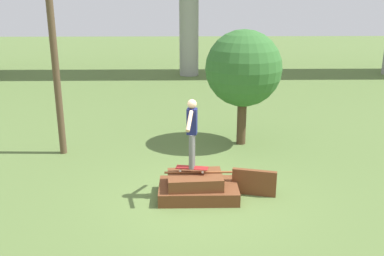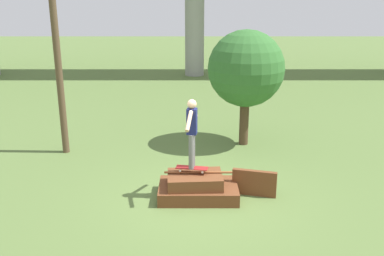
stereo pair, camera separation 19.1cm
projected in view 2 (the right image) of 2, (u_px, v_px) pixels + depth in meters
name	position (u px, v px, depth m)	size (l,w,h in m)	color
ground_plane	(198.00, 197.00, 10.14)	(80.00, 80.00, 0.00)	#567038
scrap_pile	(197.00, 187.00, 10.05)	(1.86, 1.14, 0.66)	brown
scrap_plank_loose	(254.00, 183.00, 10.15)	(1.04, 0.38, 0.63)	brown
skateboard	(192.00, 168.00, 9.95)	(0.78, 0.35, 0.09)	maroon
skater	(192.00, 129.00, 9.66)	(0.30, 1.24, 1.63)	slate
utility_pole	(56.00, 43.00, 12.04)	(1.30, 0.20, 6.33)	brown
tree_behind_left	(246.00, 69.00, 13.01)	(2.35, 2.35, 3.61)	#4C3823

